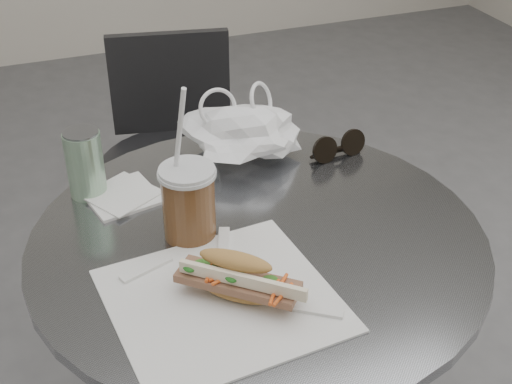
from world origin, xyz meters
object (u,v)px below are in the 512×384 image
object	(u,v)px
chair_far	(180,201)
banh_mi	(237,278)
cafe_table	(258,354)
iced_coffee	(188,201)
sunglasses	(338,148)
drink_can	(85,163)

from	to	relation	value
chair_far	banh_mi	distance (m)	0.97
cafe_table	iced_coffee	bearing A→B (deg)	158.11
banh_mi	sunglasses	size ratio (longest dim) A/B	1.85
banh_mi	iced_coffee	size ratio (longest dim) A/B	0.81
banh_mi	sunglasses	distance (m)	0.46
iced_coffee	sunglasses	size ratio (longest dim) A/B	2.27
sunglasses	banh_mi	bearing A→B (deg)	-142.49
chair_far	banh_mi	bearing A→B (deg)	92.51
cafe_table	sunglasses	size ratio (longest dim) A/B	6.33
drink_can	cafe_table	bearing A→B (deg)	-43.62
chair_far	drink_can	size ratio (longest dim) A/B	6.21
iced_coffee	sunglasses	distance (m)	0.38
drink_can	chair_far	bearing A→B (deg)	60.03
cafe_table	drink_can	xyz separation A→B (m)	(-0.24, 0.23, 0.34)
sunglasses	iced_coffee	bearing A→B (deg)	-164.42
cafe_table	iced_coffee	xyz separation A→B (m)	(-0.10, 0.04, 0.34)
iced_coffee	cafe_table	bearing A→B (deg)	-21.89
cafe_table	chair_far	xyz separation A→B (m)	(0.05, 0.72, -0.11)
cafe_table	iced_coffee	size ratio (longest dim) A/B	2.78
chair_far	drink_can	xyz separation A→B (m)	(-0.29, -0.50, 0.45)
chair_far	sunglasses	distance (m)	0.70
cafe_table	banh_mi	size ratio (longest dim) A/B	3.43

